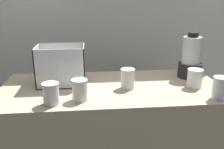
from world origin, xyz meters
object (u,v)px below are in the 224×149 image
(blender_pitcher, at_px, (191,59))
(juice_cup_carrot_middle, at_px, (128,79))
(juice_cup_beet_far_left, at_px, (51,95))
(carrot_display_bin, at_px, (60,72))
(juice_cup_orange_left, at_px, (80,91))
(juice_cup_carrot_right, at_px, (195,79))
(juice_cup_orange_far_right, at_px, (220,90))

(blender_pitcher, height_order, juice_cup_carrot_middle, blender_pitcher)
(blender_pitcher, relative_size, juice_cup_beet_far_left, 2.64)
(carrot_display_bin, distance_m, juice_cup_orange_left, 0.31)
(juice_cup_beet_far_left, distance_m, juice_cup_orange_left, 0.16)
(carrot_display_bin, bearing_deg, blender_pitcher, 3.16)
(juice_cup_carrot_right, distance_m, juice_cup_orange_far_right, 0.20)
(blender_pitcher, xyz_separation_m, juice_cup_carrot_middle, (-0.47, -0.17, -0.07))
(carrot_display_bin, bearing_deg, juice_cup_beet_far_left, -93.59)
(blender_pitcher, xyz_separation_m, juice_cup_carrot_right, (-0.05, -0.20, -0.08))
(juice_cup_orange_left, distance_m, juice_cup_carrot_middle, 0.33)
(juice_cup_orange_far_right, bearing_deg, carrot_display_bin, 159.37)
(juice_cup_beet_far_left, xyz_separation_m, juice_cup_carrot_middle, (0.44, 0.19, 0.00))
(juice_cup_beet_far_left, bearing_deg, carrot_display_bin, 86.41)
(carrot_display_bin, xyz_separation_m, juice_cup_orange_far_right, (0.90, -0.34, -0.02))
(juice_cup_carrot_right, relative_size, juice_cup_orange_far_right, 0.91)
(carrot_display_bin, height_order, juice_cup_orange_left, carrot_display_bin)
(juice_cup_carrot_middle, distance_m, juice_cup_orange_far_right, 0.53)
(juice_cup_orange_far_right, bearing_deg, blender_pitcher, 92.03)
(carrot_display_bin, relative_size, juice_cup_carrot_right, 2.58)
(juice_cup_orange_left, bearing_deg, carrot_display_bin, 115.17)
(juice_cup_carrot_middle, bearing_deg, juice_cup_orange_left, -152.12)
(juice_cup_orange_left, bearing_deg, juice_cup_beet_far_left, -165.32)
(juice_cup_beet_far_left, xyz_separation_m, juice_cup_orange_far_right, (0.92, -0.02, 0.00))
(juice_cup_carrot_right, bearing_deg, juice_cup_beet_far_left, -168.90)
(blender_pitcher, xyz_separation_m, juice_cup_orange_left, (-0.76, -0.33, -0.08))
(juice_cup_carrot_middle, bearing_deg, blender_pitcher, 20.33)
(blender_pitcher, height_order, juice_cup_carrot_right, blender_pitcher)
(juice_cup_orange_left, bearing_deg, blender_pitcher, 23.32)
(juice_cup_beet_far_left, xyz_separation_m, juice_cup_carrot_right, (0.86, 0.17, -0.00))
(juice_cup_carrot_right, bearing_deg, blender_pitcher, 76.17)
(juice_cup_orange_left, bearing_deg, juice_cup_carrot_right, 10.33)
(carrot_display_bin, height_order, juice_cup_beet_far_left, carrot_display_bin)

